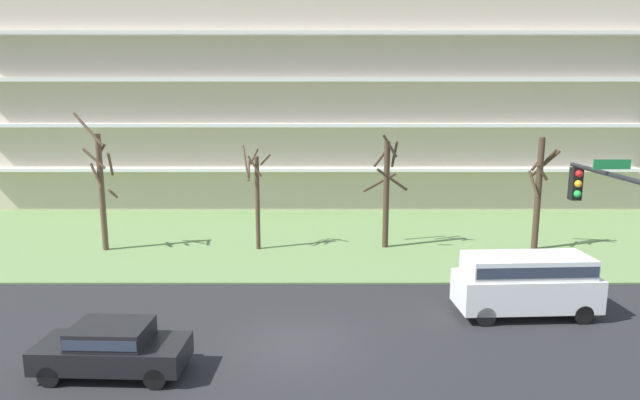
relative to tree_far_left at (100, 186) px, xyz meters
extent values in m
plane|color=#232326|center=(10.74, -11.34, -3.57)|extent=(160.00, 160.00, 0.00)
cube|color=#66844C|center=(10.74, 2.66, -3.53)|extent=(80.00, 16.00, 0.08)
cube|color=beige|center=(10.74, 16.16, 4.27)|extent=(49.22, 10.99, 15.68)
cube|color=white|center=(10.74, 10.21, -0.43)|extent=(47.25, 0.90, 0.24)
cube|color=white|center=(10.74, 10.21, 2.70)|extent=(47.25, 0.90, 0.24)
cube|color=white|center=(10.74, 10.21, 5.84)|extent=(47.25, 0.90, 0.24)
cube|color=white|center=(10.74, 10.21, 8.98)|extent=(47.25, 0.90, 0.24)
cylinder|color=brown|center=(-0.03, 0.06, -0.40)|extent=(0.31, 0.31, 6.34)
cylinder|color=brown|center=(0.50, 0.18, 1.17)|extent=(0.40, 1.19, 1.38)
cylinder|color=brown|center=(-0.07, -0.49, 1.52)|extent=(1.19, 0.23, 1.09)
cylinder|color=brown|center=(0.56, 0.09, -0.41)|extent=(0.22, 1.24, 0.70)
cylinder|color=brown|center=(-0.14, -0.22, 0.61)|extent=(0.73, 0.42, 1.27)
cylinder|color=brown|center=(-0.21, -0.66, 3.06)|extent=(1.56, 0.53, 1.64)
cylinder|color=brown|center=(0.01, 0.28, 1.85)|extent=(0.60, 0.24, 0.76)
cylinder|color=#4C3828|center=(8.24, 0.24, -1.01)|extent=(0.24, 0.24, 5.13)
cylinder|color=#4C3828|center=(8.18, -0.10, 1.07)|extent=(0.80, 0.25, 1.12)
cylinder|color=#4C3828|center=(8.67, 0.53, 1.35)|extent=(0.68, 0.97, 0.69)
cylinder|color=#4C3828|center=(7.82, 0.22, 0.81)|extent=(0.16, 0.93, 1.06)
cylinder|color=#4C3828|center=(8.09, 0.43, 1.54)|extent=(0.51, 0.43, 0.83)
cylinder|color=#4C3828|center=(7.68, 0.06, 1.32)|extent=(0.50, 1.24, 1.59)
cylinder|color=#423023|center=(15.19, 0.62, -0.62)|extent=(0.32, 0.32, 5.90)
cylinder|color=#423023|center=(15.29, 0.26, 2.10)|extent=(0.88, 0.36, 1.25)
cylinder|color=#423023|center=(14.93, 1.52, -0.03)|extent=(1.90, 0.68, 1.02)
cylinder|color=#423023|center=(15.39, -0.19, 0.38)|extent=(1.74, 0.55, 1.27)
cylinder|color=#423023|center=(14.97, 1.05, 1.48)|extent=(1.02, 0.63, 1.14)
cylinder|color=#423023|center=(15.60, 0.68, 1.62)|extent=(0.29, 0.96, 1.49)
cylinder|color=#423023|center=(23.26, 0.17, -0.50)|extent=(0.34, 0.34, 6.14)
cylinder|color=#423023|center=(23.17, 0.44, 1.12)|extent=(0.69, 0.35, 0.71)
cylinder|color=#423023|center=(23.74, 0.35, 1.43)|extent=(0.53, 1.12, 1.12)
cylinder|color=#423023|center=(22.92, 0.03, 0.10)|extent=(0.47, 0.85, 1.40)
cylinder|color=#423023|center=(23.72, 0.73, 1.09)|extent=(1.29, 1.12, 1.60)
cylinder|color=#423023|center=(23.29, -0.10, 0.75)|extent=(0.70, 0.23, 0.89)
cube|color=black|center=(5.40, -13.34, -2.90)|extent=(4.47, 1.98, 0.70)
cube|color=black|center=(5.40, -13.34, -2.28)|extent=(2.27, 1.74, 0.55)
cube|color=#2D3847|center=(5.40, -13.34, -2.28)|extent=(2.22, 1.78, 0.30)
cylinder|color=black|center=(6.97, -12.61, -3.25)|extent=(0.65, 0.25, 0.64)
cylinder|color=black|center=(6.90, -14.19, -3.25)|extent=(0.65, 0.25, 0.64)
cylinder|color=black|center=(3.89, -12.48, -3.25)|extent=(0.65, 0.25, 0.64)
cylinder|color=black|center=(3.83, -14.06, -3.25)|extent=(0.65, 0.25, 0.64)
cube|color=white|center=(19.39, -8.84, -2.59)|extent=(5.30, 2.27, 1.25)
cube|color=white|center=(19.39, -8.84, -1.59)|extent=(4.69, 2.08, 0.75)
cube|color=#2D3847|center=(19.39, -8.84, -1.59)|extent=(4.60, 2.11, 0.41)
cylinder|color=black|center=(17.62, -9.82, -3.21)|extent=(0.73, 0.26, 0.72)
cylinder|color=black|center=(17.53, -8.04, -3.21)|extent=(0.73, 0.26, 0.72)
cylinder|color=black|center=(21.25, -9.63, -3.21)|extent=(0.73, 0.26, 0.72)
cylinder|color=black|center=(21.16, -7.85, -3.21)|extent=(0.73, 0.26, 0.72)
cylinder|color=black|center=(18.65, -15.65, 2.77)|extent=(0.12, 4.58, 0.12)
cube|color=black|center=(18.65, -13.66, 2.27)|extent=(0.28, 0.28, 0.90)
sphere|color=red|center=(18.65, -13.81, 2.57)|extent=(0.20, 0.20, 0.20)
sphere|color=#F2A519|center=(18.65, -13.81, 2.29)|extent=(0.20, 0.20, 0.20)
sphere|color=green|center=(18.65, -13.81, 2.01)|extent=(0.20, 0.20, 0.20)
cube|color=#197238|center=(18.65, -15.42, 3.02)|extent=(0.90, 0.04, 0.24)
camera|label=1|loc=(11.60, -28.49, 4.60)|focal=30.60mm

